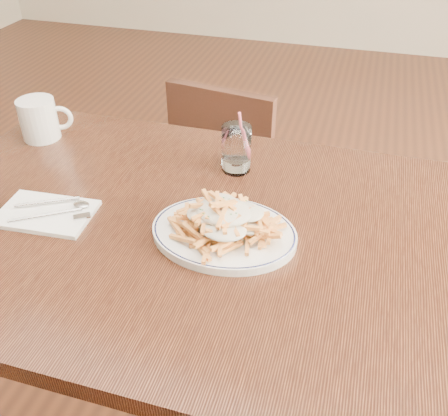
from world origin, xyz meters
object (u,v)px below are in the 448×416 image
(fries_plate, at_px, (224,233))
(coffee_mug, at_px, (40,119))
(chair_far, at_px, (231,170))
(loaded_fries, at_px, (224,216))
(water_glass, at_px, (236,151))
(table, at_px, (192,252))

(fries_plate, relative_size, coffee_mug, 2.29)
(chair_far, distance_m, loaded_fries, 0.83)
(fries_plate, distance_m, water_glass, 0.26)
(fries_plate, relative_size, loaded_fries, 1.32)
(loaded_fries, xyz_separation_m, water_glass, (-0.04, 0.25, -0.00))
(chair_far, height_order, fries_plate, chair_far)
(table, relative_size, coffee_mug, 9.33)
(table, relative_size, loaded_fries, 5.37)
(loaded_fries, bearing_deg, coffee_mug, 155.33)
(table, xyz_separation_m, chair_far, (-0.11, 0.70, -0.23))
(table, height_order, chair_far, chair_far)
(water_glass, relative_size, coffee_mug, 1.17)
(table, height_order, coffee_mug, coffee_mug)
(fries_plate, height_order, coffee_mug, coffee_mug)
(table, bearing_deg, water_glass, 81.46)
(loaded_fries, distance_m, coffee_mug, 0.63)
(table, distance_m, fries_plate, 0.12)
(water_glass, xyz_separation_m, coffee_mug, (-0.53, 0.01, 0.00))
(coffee_mug, bearing_deg, fries_plate, -24.67)
(fries_plate, bearing_deg, loaded_fries, 90.00)
(table, relative_size, water_glass, 7.98)
(chair_far, distance_m, fries_plate, 0.81)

